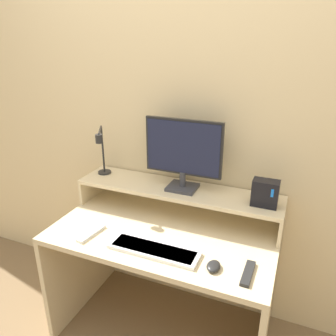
{
  "coord_description": "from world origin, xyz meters",
  "views": [
    {
      "loc": [
        0.62,
        -1.08,
        1.7
      ],
      "look_at": [
        0.01,
        0.38,
        1.07
      ],
      "focal_mm": 35.0,
      "sensor_mm": 36.0,
      "label": 1
    }
  ],
  "objects": [
    {
      "name": "wall_back",
      "position": [
        0.0,
        0.72,
        1.25
      ],
      "size": [
        6.0,
        0.05,
        2.5
      ],
      "color": "beige",
      "rests_on": "ground_plane"
    },
    {
      "name": "keyboard",
      "position": [
        0.03,
        0.15,
        0.73
      ],
      "size": [
        0.46,
        0.14,
        0.02
      ],
      "color": "white",
      "rests_on": "desk"
    },
    {
      "name": "desk",
      "position": [
        0.0,
        0.34,
        0.51
      ],
      "size": [
        1.21,
        0.69,
        0.72
      ],
      "color": "beige",
      "rests_on": "ground_plane"
    },
    {
      "name": "mouse",
      "position": [
        0.34,
        0.14,
        0.73
      ],
      "size": [
        0.06,
        0.09,
        0.03
      ],
      "color": "black",
      "rests_on": "desk"
    },
    {
      "name": "router_dock",
      "position": [
        0.5,
        0.53,
        0.95
      ],
      "size": [
        0.13,
        0.08,
        0.14
      ],
      "color": "black",
      "rests_on": "monitor_shelf"
    },
    {
      "name": "remote_secondary",
      "position": [
        0.49,
        0.15,
        0.72
      ],
      "size": [
        0.04,
        0.18,
        0.02
      ],
      "color": "black",
      "rests_on": "desk"
    },
    {
      "name": "monitor_shelf",
      "position": [
        0.0,
        0.55,
        0.86
      ],
      "size": [
        1.21,
        0.28,
        0.17
      ],
      "color": "beige",
      "rests_on": "desk"
    },
    {
      "name": "monitor",
      "position": [
        0.03,
        0.55,
        1.11
      ],
      "size": [
        0.45,
        0.15,
        0.41
      ],
      "color": "#38383D",
      "rests_on": "monitor_shelf"
    },
    {
      "name": "remote_control",
      "position": [
        -0.34,
        0.15,
        0.72
      ],
      "size": [
        0.07,
        0.19,
        0.02
      ],
      "color": "white",
      "rests_on": "desk"
    },
    {
      "name": "desk_lamp",
      "position": [
        -0.48,
        0.51,
        1.05
      ],
      "size": [
        0.15,
        0.22,
        0.32
      ],
      "color": "black",
      "rests_on": "monitor_shelf"
    }
  ]
}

